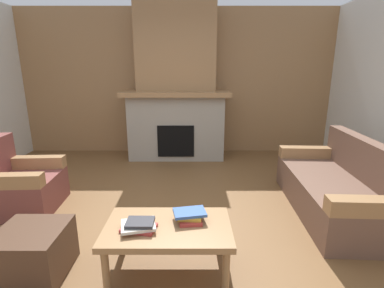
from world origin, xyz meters
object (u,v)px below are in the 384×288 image
at_px(armchair, 19,185).
at_px(ottoman, 33,252).
at_px(fireplace, 176,94).
at_px(coffee_table, 168,231).
at_px(couch, 338,188).

height_order(armchair, ottoman, armchair).
distance_m(fireplace, armchair, 2.89).
relative_size(coffee_table, ottoman, 1.92).
height_order(fireplace, armchair, fireplace).
xyz_separation_m(fireplace, coffee_table, (0.09, -3.24, -0.79)).
distance_m(couch, coffee_table, 2.15).
height_order(fireplace, coffee_table, fireplace).
distance_m(couch, ottoman, 3.16).
bearing_deg(ottoman, armchair, 123.78).
height_order(coffee_table, ottoman, coffee_table).
xyz_separation_m(armchair, ottoman, (0.76, -1.13, -0.09)).
xyz_separation_m(couch, ottoman, (-2.97, -1.06, -0.09)).
bearing_deg(coffee_table, armchair, 149.01).
distance_m(fireplace, ottoman, 3.55).
height_order(fireplace, ottoman, fireplace).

